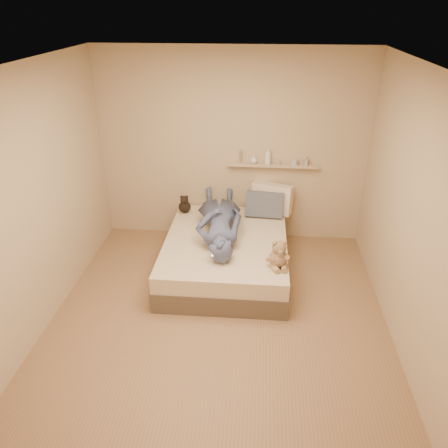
# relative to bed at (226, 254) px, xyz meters

# --- Properties ---
(room) EXTENTS (3.80, 3.80, 3.80)m
(room) POSITION_rel_bed_xyz_m (0.00, -0.93, 1.08)
(room) COLOR #90674A
(room) RESTS_ON ground
(bed) EXTENTS (1.50, 1.90, 0.45)m
(bed) POSITION_rel_bed_xyz_m (0.00, 0.00, 0.00)
(bed) COLOR brown
(bed) RESTS_ON floor
(game_console) EXTENTS (0.15, 0.06, 0.05)m
(game_console) POSITION_rel_bed_xyz_m (-0.03, -0.59, 0.36)
(game_console) COLOR #B4B6BB
(game_console) RESTS_ON bed
(teddy_bear) EXTENTS (0.28, 0.28, 0.34)m
(teddy_bear) POSITION_rel_bed_xyz_m (0.63, -0.58, 0.37)
(teddy_bear) COLOR #9B7055
(teddy_bear) RESTS_ON bed
(dark_plush) EXTENTS (0.17, 0.17, 0.26)m
(dark_plush) POSITION_rel_bed_xyz_m (-0.63, 0.70, 0.34)
(dark_plush) COLOR black
(dark_plush) RESTS_ON bed
(pillow_cream) EXTENTS (0.58, 0.37, 0.41)m
(pillow_cream) POSITION_rel_bed_xyz_m (0.56, 0.83, 0.43)
(pillow_cream) COLOR beige
(pillow_cream) RESTS_ON bed
(pillow_grey) EXTENTS (0.52, 0.27, 0.37)m
(pillow_grey) POSITION_rel_bed_xyz_m (0.46, 0.69, 0.40)
(pillow_grey) COLOR #575A6A
(pillow_grey) RESTS_ON bed
(person) EXTENTS (0.75, 1.64, 0.38)m
(person) POSITION_rel_bed_xyz_m (-0.10, 0.14, 0.42)
(person) COLOR #4D5A79
(person) RESTS_ON bed
(wall_shelf) EXTENTS (1.20, 0.12, 0.03)m
(wall_shelf) POSITION_rel_bed_xyz_m (0.55, 0.91, 0.88)
(wall_shelf) COLOR tan
(wall_shelf) RESTS_ON wall_back
(shelf_bottles) EXTENTS (0.92, 0.13, 0.22)m
(shelf_bottles) POSITION_rel_bed_xyz_m (0.54, 0.91, 0.97)
(shelf_bottles) COLOR silver
(shelf_bottles) RESTS_ON wall_shelf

